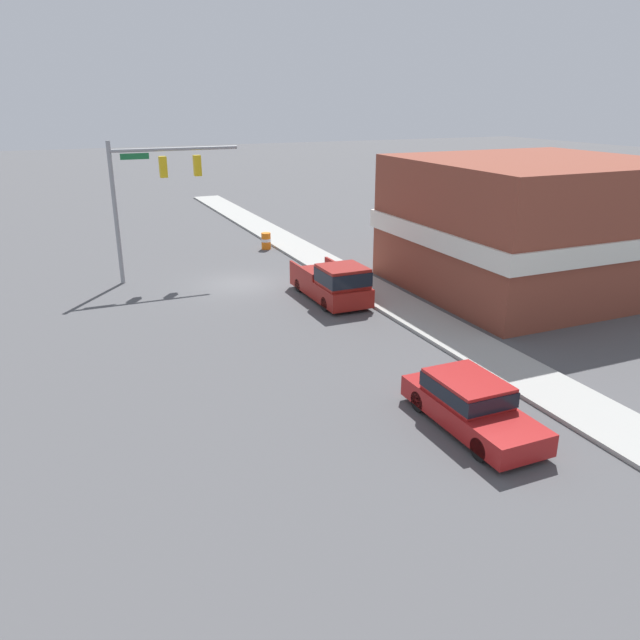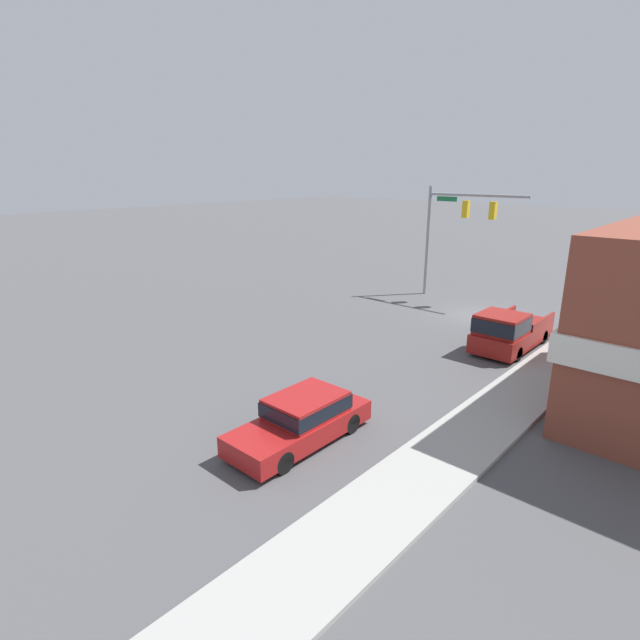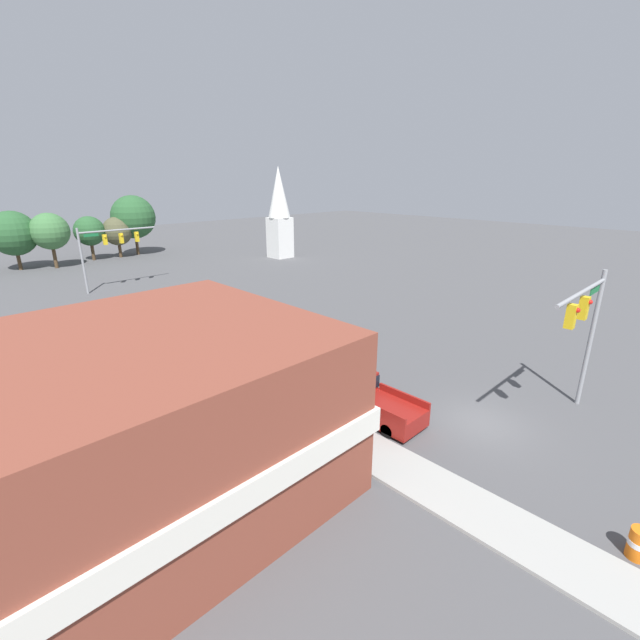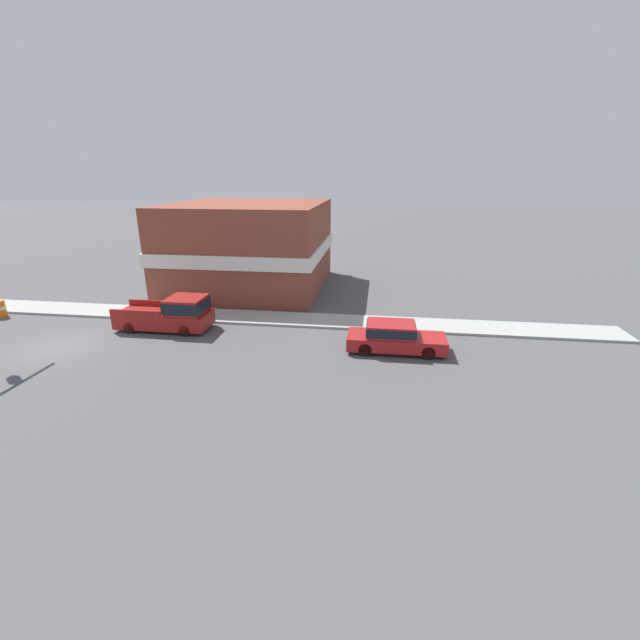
% 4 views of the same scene
% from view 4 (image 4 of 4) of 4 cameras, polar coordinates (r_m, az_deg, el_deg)
% --- Properties ---
extents(ground_plane, '(200.00, 200.00, 0.00)m').
position_cam_4_polar(ground_plane, '(25.95, -31.36, -3.05)').
color(ground_plane, '#4C4C4F').
extents(sidewalk_curb, '(2.40, 60.00, 0.14)m').
position_cam_4_polar(sidewalk_curb, '(30.24, -24.84, 1.03)').
color(sidewalk_curb, '#9E9E99').
rests_on(sidewalk_curb, ground).
extents(car_lead, '(1.87, 4.88, 1.47)m').
position_cam_4_polar(car_lead, '(21.73, 9.83, -2.17)').
color(car_lead, black).
rests_on(car_lead, ground).
extents(pickup_truck_parked, '(2.07, 5.25, 1.94)m').
position_cam_4_polar(pickup_truck_parked, '(25.68, -19.07, 0.82)').
color(pickup_truck_parked, black).
rests_on(pickup_truck_parked, ground).
extents(construction_barrel, '(0.61, 0.61, 1.05)m').
position_cam_4_polar(construction_barrel, '(33.12, -36.83, 1.23)').
color(construction_barrel, orange).
rests_on(construction_barrel, ground).
extents(corner_brick_building, '(12.06, 11.33, 6.39)m').
position_cam_4_polar(corner_brick_building, '(33.59, -9.28, 9.71)').
color(corner_brick_building, brown).
rests_on(corner_brick_building, ground).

